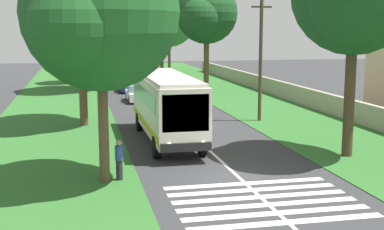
{
  "coord_description": "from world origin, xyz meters",
  "views": [
    {
      "loc": [
        -21.21,
        6.57,
        6.29
      ],
      "look_at": [
        6.76,
        0.54,
        1.6
      ],
      "focal_mm": 49.6,
      "sensor_mm": 36.0,
      "label": 1
    }
  ],
  "objects_px": {
    "roadside_tree_left_2": "(83,17)",
    "roadside_tree_right_2": "(205,14)",
    "trailing_car_0": "(137,94)",
    "trailing_car_2": "(121,78)",
    "roadside_tree_left_3": "(78,30)",
    "roadside_tree_right_1": "(161,28)",
    "pedestrian": "(119,160)",
    "utility_pole": "(261,58)",
    "coach_bus": "(166,103)",
    "trailing_car_1": "(128,85)",
    "roadside_tree_right_0": "(168,21)",
    "roadside_tree_left_0": "(97,15)"
  },
  "relations": [
    {
      "from": "utility_pole",
      "to": "roadside_tree_left_3",
      "type": "bearing_deg",
      "value": 22.82
    },
    {
      "from": "utility_pole",
      "to": "pedestrian",
      "type": "bearing_deg",
      "value": 139.91
    },
    {
      "from": "roadside_tree_right_0",
      "to": "trailing_car_0",
      "type": "bearing_deg",
      "value": 164.95
    },
    {
      "from": "roadside_tree_left_2",
      "to": "roadside_tree_right_1",
      "type": "height_order",
      "value": "roadside_tree_left_2"
    },
    {
      "from": "roadside_tree_left_2",
      "to": "roadside_tree_right_2",
      "type": "bearing_deg",
      "value": -99.43
    },
    {
      "from": "roadside_tree_left_2",
      "to": "roadside_tree_right_1",
      "type": "xyz_separation_m",
      "value": [
        27.18,
        -12.02,
        -1.05
      ]
    },
    {
      "from": "utility_pole",
      "to": "trailing_car_1",
      "type": "bearing_deg",
      "value": 20.72
    },
    {
      "from": "coach_bus",
      "to": "roadside_tree_left_0",
      "type": "relative_size",
      "value": 1.11
    },
    {
      "from": "coach_bus",
      "to": "roadside_tree_right_2",
      "type": "height_order",
      "value": "roadside_tree_right_2"
    },
    {
      "from": "roadside_tree_left_0",
      "to": "pedestrian",
      "type": "distance_m",
      "value": 5.93
    },
    {
      "from": "roadside_tree_right_2",
      "to": "pedestrian",
      "type": "bearing_deg",
      "value": 160.25
    },
    {
      "from": "roadside_tree_left_0",
      "to": "roadside_tree_left_2",
      "type": "xyz_separation_m",
      "value": [
        32.97,
        0.17,
        0.63
      ]
    },
    {
      "from": "trailing_car_2",
      "to": "roadside_tree_right_1",
      "type": "relative_size",
      "value": 0.45
    },
    {
      "from": "roadside_tree_left_2",
      "to": "utility_pole",
      "type": "xyz_separation_m",
      "value": [
        -20.42,
        -11.43,
        -3.11
      ]
    },
    {
      "from": "roadside_tree_left_2",
      "to": "roadside_tree_right_1",
      "type": "distance_m",
      "value": 29.74
    },
    {
      "from": "utility_pole",
      "to": "roadside_tree_right_2",
      "type": "bearing_deg",
      "value": -1.79
    },
    {
      "from": "coach_bus",
      "to": "roadside_tree_right_0",
      "type": "relative_size",
      "value": 1.0
    },
    {
      "from": "coach_bus",
      "to": "roadside_tree_right_1",
      "type": "height_order",
      "value": "roadside_tree_right_1"
    },
    {
      "from": "trailing_car_0",
      "to": "roadside_tree_right_0",
      "type": "distance_m",
      "value": 29.05
    },
    {
      "from": "trailing_car_0",
      "to": "trailing_car_2",
      "type": "bearing_deg",
      "value": 0.84
    },
    {
      "from": "roadside_tree_left_2",
      "to": "roadside_tree_right_1",
      "type": "relative_size",
      "value": 1.16
    },
    {
      "from": "coach_bus",
      "to": "roadside_tree_left_2",
      "type": "relative_size",
      "value": 1.0
    },
    {
      "from": "pedestrian",
      "to": "utility_pole",
      "type": "bearing_deg",
      "value": -40.09
    },
    {
      "from": "trailing_car_1",
      "to": "trailing_car_2",
      "type": "bearing_deg",
      "value": 0.91
    },
    {
      "from": "roadside_tree_right_0",
      "to": "pedestrian",
      "type": "bearing_deg",
      "value": 168.16
    },
    {
      "from": "roadside_tree_right_0",
      "to": "pedestrian",
      "type": "xyz_separation_m",
      "value": [
        -51.46,
        10.79,
        -6.38
      ]
    },
    {
      "from": "roadside_tree_left_3",
      "to": "roadside_tree_right_2",
      "type": "distance_m",
      "value": 16.04
    },
    {
      "from": "roadside_tree_left_0",
      "to": "utility_pole",
      "type": "bearing_deg",
      "value": -41.88
    },
    {
      "from": "roadside_tree_right_1",
      "to": "coach_bus",
      "type": "bearing_deg",
      "value": 171.46
    },
    {
      "from": "roadside_tree_left_3",
      "to": "roadside_tree_left_0",
      "type": "bearing_deg",
      "value": -179.06
    },
    {
      "from": "coach_bus",
      "to": "pedestrian",
      "type": "relative_size",
      "value": 6.6
    },
    {
      "from": "trailing_car_2",
      "to": "roadside_tree_left_2",
      "type": "distance_m",
      "value": 10.21
    },
    {
      "from": "roadside_tree_right_1",
      "to": "pedestrian",
      "type": "xyz_separation_m",
      "value": [
        -60.11,
        11.12,
        -5.47
      ]
    },
    {
      "from": "trailing_car_0",
      "to": "roadside_tree_right_2",
      "type": "relative_size",
      "value": 0.39
    },
    {
      "from": "trailing_car_1",
      "to": "pedestrian",
      "type": "relative_size",
      "value": 2.54
    },
    {
      "from": "roadside_tree_left_0",
      "to": "roadside_tree_left_2",
      "type": "relative_size",
      "value": 0.9
    },
    {
      "from": "trailing_car_2",
      "to": "roadside_tree_right_2",
      "type": "height_order",
      "value": "roadside_tree_right_2"
    },
    {
      "from": "coach_bus",
      "to": "roadside_tree_left_2",
      "type": "height_order",
      "value": "roadside_tree_left_2"
    },
    {
      "from": "roadside_tree_left_2",
      "to": "utility_pole",
      "type": "distance_m",
      "value": 23.6
    },
    {
      "from": "trailing_car_1",
      "to": "utility_pole",
      "type": "xyz_separation_m",
      "value": [
        -18.98,
        -7.18,
        3.65
      ]
    },
    {
      "from": "trailing_car_1",
      "to": "roadside_tree_right_2",
      "type": "xyz_separation_m",
      "value": [
        -0.56,
        -7.76,
        7.0
      ]
    },
    {
      "from": "utility_pole",
      "to": "roadside_tree_right_0",
      "type": "bearing_deg",
      "value": -0.39
    },
    {
      "from": "roadside_tree_left_0",
      "to": "roadside_tree_left_3",
      "type": "distance_m",
      "value": 40.91
    },
    {
      "from": "roadside_tree_left_3",
      "to": "roadside_tree_right_2",
      "type": "xyz_separation_m",
      "value": [
        -9.92,
        -12.5,
        1.59
      ]
    },
    {
      "from": "trailing_car_2",
      "to": "trailing_car_0",
      "type": "bearing_deg",
      "value": -179.16
    },
    {
      "from": "roadside_tree_left_3",
      "to": "roadside_tree_right_1",
      "type": "relative_size",
      "value": 0.88
    },
    {
      "from": "roadside_tree_left_3",
      "to": "utility_pole",
      "type": "distance_m",
      "value": 30.8
    },
    {
      "from": "trailing_car_2",
      "to": "trailing_car_1",
      "type": "bearing_deg",
      "value": -179.09
    },
    {
      "from": "trailing_car_2",
      "to": "roadside_tree_left_3",
      "type": "height_order",
      "value": "roadside_tree_left_3"
    },
    {
      "from": "trailing_car_0",
      "to": "roadside_tree_left_3",
      "type": "height_order",
      "value": "roadside_tree_left_3"
    }
  ]
}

